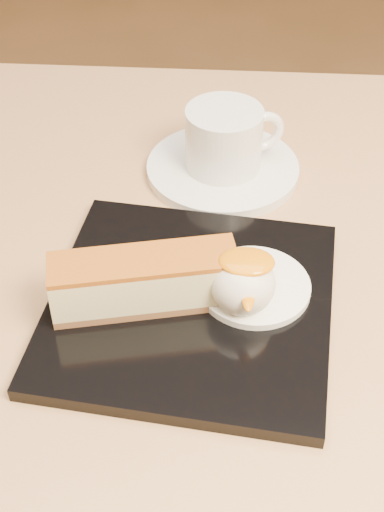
# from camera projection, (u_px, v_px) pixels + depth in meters

# --- Properties ---
(table) EXTENTS (0.80, 0.80, 0.72)m
(table) POSITION_uv_depth(u_px,v_px,m) (198.00, 423.00, 0.67)
(table) COLOR black
(table) RESTS_ON ground
(dessert_plate) EXTENTS (0.24, 0.24, 0.01)m
(dessert_plate) POSITION_uv_depth(u_px,v_px,m) (190.00, 305.00, 0.57)
(dessert_plate) COLOR black
(dessert_plate) RESTS_ON table
(cheesecake) EXTENTS (0.15, 0.07, 0.05)m
(cheesecake) POSITION_uv_depth(u_px,v_px,m) (144.00, 281.00, 0.54)
(cheesecake) COLOR brown
(cheesecake) RESTS_ON dessert_plate
(cream_smear) EXTENTS (0.09, 0.09, 0.01)m
(cream_smear) POSITION_uv_depth(u_px,v_px,m) (254.00, 286.00, 0.57)
(cream_smear) COLOR white
(cream_smear) RESTS_ON dessert_plate
(ice_cream_scoop) EXTENTS (0.05, 0.05, 0.05)m
(ice_cream_scoop) POSITION_uv_depth(u_px,v_px,m) (243.00, 283.00, 0.54)
(ice_cream_scoop) COLOR white
(ice_cream_scoop) RESTS_ON cream_smear
(mango_sauce) EXTENTS (0.04, 0.03, 0.01)m
(mango_sauce) POSITION_uv_depth(u_px,v_px,m) (247.00, 262.00, 0.53)
(mango_sauce) COLOR orange
(mango_sauce) RESTS_ON ice_cream_scoop
(mint_sprig) EXTENTS (0.04, 0.03, 0.00)m
(mint_sprig) POSITION_uv_depth(u_px,v_px,m) (219.00, 259.00, 0.58)
(mint_sprig) COLOR #2B8430
(mint_sprig) RESTS_ON cream_smear
(saucer) EXTENTS (0.15, 0.15, 0.01)m
(saucer) POSITION_uv_depth(u_px,v_px,m) (223.00, 169.00, 0.70)
(saucer) COLOR white
(saucer) RESTS_ON table
(coffee_cup) EXTENTS (0.10, 0.07, 0.06)m
(coffee_cup) POSITION_uv_depth(u_px,v_px,m) (226.00, 137.00, 0.68)
(coffee_cup) COLOR white
(coffee_cup) RESTS_ON saucer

